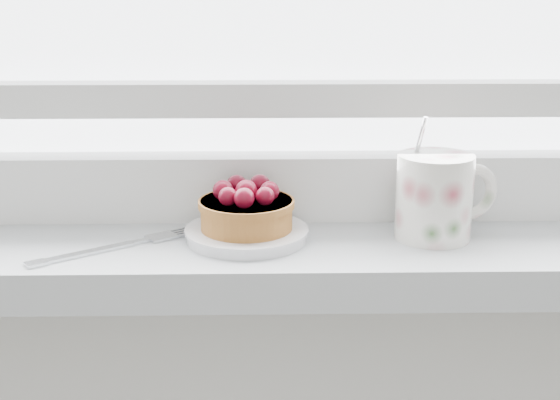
{
  "coord_description": "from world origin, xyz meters",
  "views": [
    {
      "loc": [
        -0.01,
        1.15,
        1.2
      ],
      "look_at": [
        -0.0,
        1.88,
        0.98
      ],
      "focal_mm": 50.0,
      "sensor_mm": 36.0,
      "label": 1
    }
  ],
  "objects_px": {
    "saucer": "(247,234)",
    "fork": "(118,246)",
    "raspberry_tart": "(246,208)",
    "floral_mug": "(437,195)"
  },
  "relations": [
    {
      "from": "floral_mug",
      "to": "saucer",
      "type": "bearing_deg",
      "value": -178.91
    },
    {
      "from": "raspberry_tart",
      "to": "floral_mug",
      "type": "height_order",
      "value": "floral_mug"
    },
    {
      "from": "raspberry_tart",
      "to": "fork",
      "type": "xyz_separation_m",
      "value": [
        -0.13,
        -0.02,
        -0.03
      ]
    },
    {
      "from": "saucer",
      "to": "floral_mug",
      "type": "xyz_separation_m",
      "value": [
        0.19,
        0.0,
        0.04
      ]
    },
    {
      "from": "saucer",
      "to": "fork",
      "type": "height_order",
      "value": "saucer"
    },
    {
      "from": "saucer",
      "to": "raspberry_tart",
      "type": "xyz_separation_m",
      "value": [
        0.0,
        0.0,
        0.03
      ]
    },
    {
      "from": "floral_mug",
      "to": "fork",
      "type": "distance_m",
      "value": 0.32
    },
    {
      "from": "saucer",
      "to": "raspberry_tart",
      "type": "distance_m",
      "value": 0.03
    },
    {
      "from": "raspberry_tart",
      "to": "fork",
      "type": "relative_size",
      "value": 0.6
    },
    {
      "from": "saucer",
      "to": "fork",
      "type": "relative_size",
      "value": 0.78
    }
  ]
}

